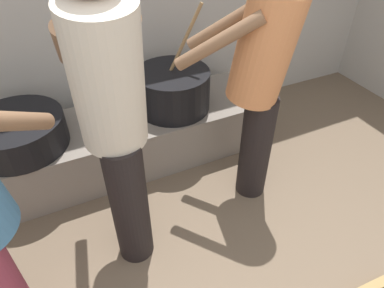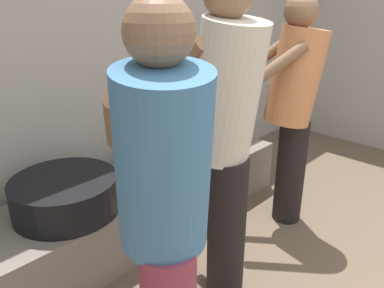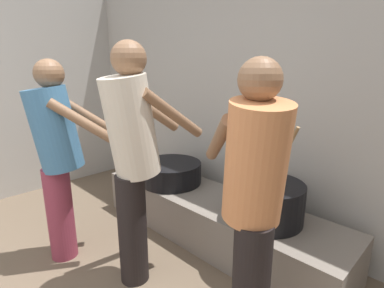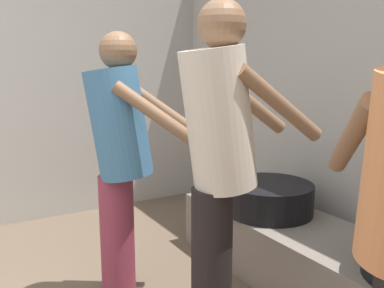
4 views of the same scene
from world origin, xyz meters
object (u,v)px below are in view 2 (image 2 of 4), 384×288
at_px(cook_in_blue_shirt, 165,209).
at_px(cook_in_cream_shirt, 225,127).
at_px(cooking_pot_secondary, 65,195).
at_px(cooking_pot_main, 194,138).
at_px(cook_in_orange_shirt, 293,102).

distance_m(cook_in_blue_shirt, cook_in_cream_shirt, 0.67).
distance_m(cooking_pot_secondary, cook_in_blue_shirt, 1.08).
bearing_deg(cook_in_cream_shirt, cooking_pot_secondary, 122.56).
height_order(cook_in_blue_shirt, cook_in_cream_shirt, cook_in_cream_shirt).
bearing_deg(cooking_pot_secondary, cooking_pot_main, 0.37).
xyz_separation_m(cooking_pot_secondary, cook_in_cream_shirt, (0.47, -0.74, 0.46)).
xyz_separation_m(cooking_pot_secondary, cook_in_blue_shirt, (-0.15, -0.99, 0.39)).
xyz_separation_m(cooking_pot_secondary, cook_in_orange_shirt, (1.33, -0.62, 0.39)).
bearing_deg(cook_in_orange_shirt, cook_in_blue_shirt, -165.76).
bearing_deg(cook_in_orange_shirt, cooking_pot_secondary, 155.08).
height_order(cooking_pot_main, cook_in_blue_shirt, cook_in_blue_shirt).
bearing_deg(cooking_pot_main, cook_in_blue_shirt, -140.19).
distance_m(cooking_pot_main, cook_in_orange_shirt, 0.77).
xyz_separation_m(cooking_pot_main, cook_in_blue_shirt, (-1.20, -1.00, 0.35)).
xyz_separation_m(cook_in_blue_shirt, cook_in_orange_shirt, (1.48, 0.38, -0.00)).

